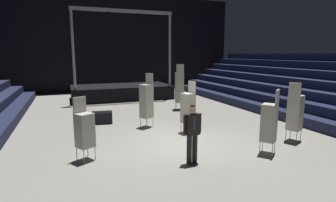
{
  "coord_description": "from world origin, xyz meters",
  "views": [
    {
      "loc": [
        -3.6,
        -8.32,
        3.11
      ],
      "look_at": [
        -0.14,
        0.84,
        1.4
      ],
      "focal_mm": 28.86,
      "sensor_mm": 36.0,
      "label": 1
    }
  ],
  "objects_px": {
    "chair_stack_front_left": "(147,100)",
    "chair_stack_mid_left": "(269,122)",
    "chair_stack_mid_right": "(179,87)",
    "chair_stack_rear_left": "(84,129)",
    "stage_riser": "(122,91)",
    "chair_stack_front_right": "(295,112)",
    "man_with_tie": "(192,130)",
    "equipment_road_case": "(102,118)",
    "chair_stack_mid_centre": "(188,107)"
  },
  "relations": [
    {
      "from": "chair_stack_front_left",
      "to": "chair_stack_mid_left",
      "type": "xyz_separation_m",
      "value": [
        2.68,
        -4.43,
        -0.13
      ]
    },
    {
      "from": "chair_stack_mid_right",
      "to": "chair_stack_rear_left",
      "type": "relative_size",
      "value": 1.36
    },
    {
      "from": "stage_riser",
      "to": "chair_stack_front_left",
      "type": "xyz_separation_m",
      "value": [
        -0.45,
        -7.89,
        0.58
      ]
    },
    {
      "from": "chair_stack_front_right",
      "to": "man_with_tie",
      "type": "bearing_deg",
      "value": -105.3
    },
    {
      "from": "chair_stack_mid_left",
      "to": "chair_stack_mid_right",
      "type": "bearing_deg",
      "value": 51.79
    },
    {
      "from": "chair_stack_front_left",
      "to": "equipment_road_case",
      "type": "height_order",
      "value": "chair_stack_front_left"
    },
    {
      "from": "chair_stack_mid_centre",
      "to": "equipment_road_case",
      "type": "distance_m",
      "value": 4.14
    },
    {
      "from": "chair_stack_mid_right",
      "to": "chair_stack_mid_left",
      "type": "bearing_deg",
      "value": -78.74
    },
    {
      "from": "man_with_tie",
      "to": "equipment_road_case",
      "type": "relative_size",
      "value": 1.93
    },
    {
      "from": "chair_stack_mid_right",
      "to": "chair_stack_mid_centre",
      "type": "bearing_deg",
      "value": -96.7
    },
    {
      "from": "man_with_tie",
      "to": "chair_stack_front_left",
      "type": "height_order",
      "value": "chair_stack_front_left"
    },
    {
      "from": "chair_stack_front_right",
      "to": "chair_stack_mid_left",
      "type": "xyz_separation_m",
      "value": [
        -1.76,
        -0.71,
        -0.04
      ]
    },
    {
      "from": "chair_stack_mid_right",
      "to": "chair_stack_rear_left",
      "type": "height_order",
      "value": "chair_stack_mid_right"
    },
    {
      "from": "man_with_tie",
      "to": "equipment_road_case",
      "type": "height_order",
      "value": "man_with_tie"
    },
    {
      "from": "chair_stack_front_left",
      "to": "chair_stack_rear_left",
      "type": "distance_m",
      "value": 4.04
    },
    {
      "from": "chair_stack_front_left",
      "to": "chair_stack_mid_left",
      "type": "height_order",
      "value": "chair_stack_front_left"
    },
    {
      "from": "stage_riser",
      "to": "chair_stack_rear_left",
      "type": "xyz_separation_m",
      "value": [
        -3.19,
        -10.84,
        0.37
      ]
    },
    {
      "from": "chair_stack_front_left",
      "to": "stage_riser",
      "type": "bearing_deg",
      "value": -30.98
    },
    {
      "from": "chair_stack_mid_centre",
      "to": "man_with_tie",
      "type": "bearing_deg",
      "value": 142.66
    },
    {
      "from": "stage_riser",
      "to": "equipment_road_case",
      "type": "distance_m",
      "value": 6.93
    },
    {
      "from": "chair_stack_front_left",
      "to": "chair_stack_mid_centre",
      "type": "xyz_separation_m",
      "value": [
        1.31,
        -1.39,
        -0.13
      ]
    },
    {
      "from": "chair_stack_front_right",
      "to": "chair_stack_rear_left",
      "type": "relative_size",
      "value": 1.14
    },
    {
      "from": "chair_stack_front_right",
      "to": "equipment_road_case",
      "type": "xyz_separation_m",
      "value": [
        -6.17,
        5.04,
        -0.81
      ]
    },
    {
      "from": "chair_stack_front_right",
      "to": "chair_stack_mid_left",
      "type": "bearing_deg",
      "value": -90.84
    },
    {
      "from": "man_with_tie",
      "to": "chair_stack_front_left",
      "type": "xyz_separation_m",
      "value": [
        -0.1,
        4.29,
        0.17
      ]
    },
    {
      "from": "chair_stack_mid_centre",
      "to": "chair_stack_front_right",
      "type": "bearing_deg",
      "value": -141.33
    },
    {
      "from": "stage_riser",
      "to": "equipment_road_case",
      "type": "relative_size",
      "value": 7.48
    },
    {
      "from": "chair_stack_front_right",
      "to": "equipment_road_case",
      "type": "distance_m",
      "value": 8.01
    },
    {
      "from": "chair_stack_mid_left",
      "to": "chair_stack_rear_left",
      "type": "bearing_deg",
      "value": 127.35
    },
    {
      "from": "stage_riser",
      "to": "man_with_tie",
      "type": "bearing_deg",
      "value": -91.63
    },
    {
      "from": "man_with_tie",
      "to": "chair_stack_mid_centre",
      "type": "height_order",
      "value": "chair_stack_mid_centre"
    },
    {
      "from": "chair_stack_mid_centre",
      "to": "chair_stack_rear_left",
      "type": "height_order",
      "value": "chair_stack_mid_centre"
    },
    {
      "from": "man_with_tie",
      "to": "chair_stack_mid_right",
      "type": "distance_m",
      "value": 7.72
    },
    {
      "from": "chair_stack_mid_right",
      "to": "man_with_tie",
      "type": "bearing_deg",
      "value": -98.28
    },
    {
      "from": "stage_riser",
      "to": "chair_stack_mid_centre",
      "type": "height_order",
      "value": "stage_riser"
    },
    {
      "from": "chair_stack_front_left",
      "to": "chair_stack_front_right",
      "type": "bearing_deg",
      "value": -157.69
    },
    {
      "from": "chair_stack_mid_right",
      "to": "chair_stack_rear_left",
      "type": "xyz_separation_m",
      "value": [
        -5.53,
        -5.9,
        -0.34
      ]
    },
    {
      "from": "chair_stack_front_right",
      "to": "equipment_road_case",
      "type": "bearing_deg",
      "value": -151.94
    },
    {
      "from": "chair_stack_front_right",
      "to": "equipment_road_case",
      "type": "height_order",
      "value": "chair_stack_front_right"
    },
    {
      "from": "chair_stack_mid_left",
      "to": "chair_stack_mid_right",
      "type": "height_order",
      "value": "chair_stack_mid_right"
    },
    {
      "from": "chair_stack_mid_left",
      "to": "chair_stack_mid_right",
      "type": "xyz_separation_m",
      "value": [
        0.1,
        7.38,
        0.25
      ]
    },
    {
      "from": "stage_riser",
      "to": "chair_stack_mid_left",
      "type": "height_order",
      "value": "stage_riser"
    },
    {
      "from": "man_with_tie",
      "to": "chair_stack_rear_left",
      "type": "relative_size",
      "value": 0.92
    },
    {
      "from": "chair_stack_front_left",
      "to": "chair_stack_mid_right",
      "type": "relative_size",
      "value": 0.9
    },
    {
      "from": "chair_stack_mid_right",
      "to": "chair_stack_rear_left",
      "type": "distance_m",
      "value": 8.09
    },
    {
      "from": "man_with_tie",
      "to": "chair_stack_mid_right",
      "type": "relative_size",
      "value": 0.68
    },
    {
      "from": "man_with_tie",
      "to": "chair_stack_mid_centre",
      "type": "bearing_deg",
      "value": -115.84
    },
    {
      "from": "chair_stack_mid_centre",
      "to": "chair_stack_mid_left",
      "type": "bearing_deg",
      "value": -170.37
    },
    {
      "from": "chair_stack_front_right",
      "to": "chair_stack_rear_left",
      "type": "bearing_deg",
      "value": -118.82
    },
    {
      "from": "chair_stack_mid_right",
      "to": "equipment_road_case",
      "type": "bearing_deg",
      "value": -148.06
    }
  ]
}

